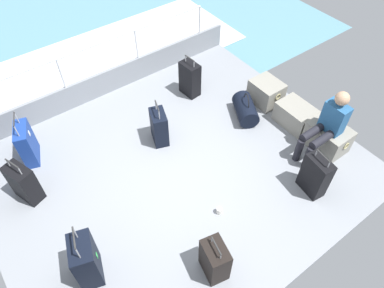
{
  "coord_description": "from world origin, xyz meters",
  "views": [
    {
      "loc": [
        2.74,
        -1.74,
        4.23
      ],
      "look_at": [
        -0.07,
        0.34,
        0.25
      ],
      "focal_mm": 33.3,
      "sensor_mm": 36.0,
      "label": 1
    }
  ],
  "objects_px": {
    "cargo_crate_2": "(328,137)",
    "suitcase_3": "(27,144)",
    "cargo_crate_0": "(266,92)",
    "duffel_bag": "(245,109)",
    "suitcase_7": "(315,176)",
    "paper_cup": "(219,211)",
    "suitcase_2": "(215,260)",
    "suitcase_1": "(159,127)",
    "passenger_seated": "(327,125)",
    "suitcase_5": "(190,79)",
    "suitcase_6": "(24,183)",
    "suitcase_0": "(86,261)",
    "cargo_crate_1": "(296,115)"
  },
  "relations": [
    {
      "from": "suitcase_2",
      "to": "suitcase_6",
      "type": "bearing_deg",
      "value": -149.33
    },
    {
      "from": "cargo_crate_2",
      "to": "suitcase_5",
      "type": "xyz_separation_m",
      "value": [
        -2.29,
        -0.94,
        0.11
      ]
    },
    {
      "from": "suitcase_0",
      "to": "suitcase_6",
      "type": "xyz_separation_m",
      "value": [
        -1.52,
        -0.2,
        -0.05
      ]
    },
    {
      "from": "cargo_crate_0",
      "to": "cargo_crate_1",
      "type": "bearing_deg",
      "value": 0.17
    },
    {
      "from": "cargo_crate_2",
      "to": "suitcase_5",
      "type": "height_order",
      "value": "suitcase_5"
    },
    {
      "from": "suitcase_1",
      "to": "suitcase_6",
      "type": "xyz_separation_m",
      "value": [
        -0.19,
        -2.04,
        0.01
      ]
    },
    {
      "from": "cargo_crate_1",
      "to": "suitcase_7",
      "type": "height_order",
      "value": "suitcase_7"
    },
    {
      "from": "suitcase_7",
      "to": "duffel_bag",
      "type": "height_order",
      "value": "suitcase_7"
    },
    {
      "from": "passenger_seated",
      "to": "suitcase_5",
      "type": "relative_size",
      "value": 1.48
    },
    {
      "from": "suitcase_3",
      "to": "duffel_bag",
      "type": "bearing_deg",
      "value": 68.6
    },
    {
      "from": "suitcase_6",
      "to": "suitcase_1",
      "type": "bearing_deg",
      "value": 84.6
    },
    {
      "from": "suitcase_0",
      "to": "suitcase_3",
      "type": "distance_m",
      "value": 2.17
    },
    {
      "from": "cargo_crate_1",
      "to": "cargo_crate_2",
      "type": "bearing_deg",
      "value": 0.72
    },
    {
      "from": "cargo_crate_1",
      "to": "suitcase_7",
      "type": "xyz_separation_m",
      "value": [
        1.05,
        -0.8,
        0.14
      ]
    },
    {
      "from": "cargo_crate_1",
      "to": "paper_cup",
      "type": "height_order",
      "value": "cargo_crate_1"
    },
    {
      "from": "duffel_bag",
      "to": "suitcase_0",
      "type": "bearing_deg",
      "value": -74.37
    },
    {
      "from": "cargo_crate_2",
      "to": "suitcase_3",
      "type": "distance_m",
      "value": 4.52
    },
    {
      "from": "paper_cup",
      "to": "suitcase_5",
      "type": "bearing_deg",
      "value": 152.76
    },
    {
      "from": "suitcase_3",
      "to": "suitcase_5",
      "type": "xyz_separation_m",
      "value": [
        0.21,
        2.82,
        0.0
      ]
    },
    {
      "from": "cargo_crate_2",
      "to": "suitcase_1",
      "type": "distance_m",
      "value": 2.59
    },
    {
      "from": "suitcase_1",
      "to": "suitcase_7",
      "type": "distance_m",
      "value": 2.38
    },
    {
      "from": "cargo_crate_0",
      "to": "suitcase_3",
      "type": "bearing_deg",
      "value": -107.39
    },
    {
      "from": "suitcase_2",
      "to": "duffel_bag",
      "type": "distance_m",
      "value": 2.72
    },
    {
      "from": "cargo_crate_1",
      "to": "suitcase_5",
      "type": "relative_size",
      "value": 0.86
    },
    {
      "from": "suitcase_0",
      "to": "duffel_bag",
      "type": "height_order",
      "value": "suitcase_0"
    },
    {
      "from": "passenger_seated",
      "to": "suitcase_1",
      "type": "height_order",
      "value": "passenger_seated"
    },
    {
      "from": "suitcase_1",
      "to": "suitcase_7",
      "type": "relative_size",
      "value": 0.99
    },
    {
      "from": "cargo_crate_0",
      "to": "cargo_crate_2",
      "type": "distance_m",
      "value": 1.33
    },
    {
      "from": "passenger_seated",
      "to": "suitcase_0",
      "type": "height_order",
      "value": "passenger_seated"
    },
    {
      "from": "suitcase_0",
      "to": "suitcase_1",
      "type": "relative_size",
      "value": 1.24
    },
    {
      "from": "suitcase_1",
      "to": "suitcase_5",
      "type": "xyz_separation_m",
      "value": [
        -0.64,
        1.06,
        0.03
      ]
    },
    {
      "from": "suitcase_0",
      "to": "suitcase_3",
      "type": "xyz_separation_m",
      "value": [
        -2.17,
        0.08,
        -0.04
      ]
    },
    {
      "from": "passenger_seated",
      "to": "paper_cup",
      "type": "bearing_deg",
      "value": -91.84
    },
    {
      "from": "passenger_seated",
      "to": "suitcase_6",
      "type": "height_order",
      "value": "passenger_seated"
    },
    {
      "from": "suitcase_1",
      "to": "cargo_crate_0",
      "type": "bearing_deg",
      "value": 80.63
    },
    {
      "from": "suitcase_5",
      "to": "paper_cup",
      "type": "height_order",
      "value": "suitcase_5"
    },
    {
      "from": "cargo_crate_0",
      "to": "suitcase_1",
      "type": "bearing_deg",
      "value": -99.37
    },
    {
      "from": "suitcase_0",
      "to": "paper_cup",
      "type": "xyz_separation_m",
      "value": [
        0.27,
        1.75,
        -0.3
      ]
    },
    {
      "from": "suitcase_3",
      "to": "suitcase_1",
      "type": "bearing_deg",
      "value": 64.35
    },
    {
      "from": "suitcase_6",
      "to": "duffel_bag",
      "type": "xyz_separation_m",
      "value": [
        0.6,
        3.48,
        -0.13
      ]
    },
    {
      "from": "suitcase_5",
      "to": "suitcase_6",
      "type": "bearing_deg",
      "value": -81.81
    },
    {
      "from": "suitcase_1",
      "to": "suitcase_2",
      "type": "xyz_separation_m",
      "value": [
        2.16,
        -0.64,
        -0.01
      ]
    },
    {
      "from": "cargo_crate_0",
      "to": "suitcase_6",
      "type": "relative_size",
      "value": 0.75
    },
    {
      "from": "duffel_bag",
      "to": "suitcase_1",
      "type": "bearing_deg",
      "value": -105.84
    },
    {
      "from": "cargo_crate_0",
      "to": "duffel_bag",
      "type": "height_order",
      "value": "duffel_bag"
    },
    {
      "from": "suitcase_0",
      "to": "suitcase_2",
      "type": "relative_size",
      "value": 1.41
    },
    {
      "from": "cargo_crate_0",
      "to": "suitcase_2",
      "type": "relative_size",
      "value": 0.85
    },
    {
      "from": "duffel_bag",
      "to": "paper_cup",
      "type": "bearing_deg",
      "value": -52.2
    },
    {
      "from": "cargo_crate_2",
      "to": "suitcase_3",
      "type": "bearing_deg",
      "value": -123.65
    },
    {
      "from": "suitcase_7",
      "to": "paper_cup",
      "type": "xyz_separation_m",
      "value": [
        -0.47,
        -1.28,
        -0.27
      ]
    }
  ]
}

